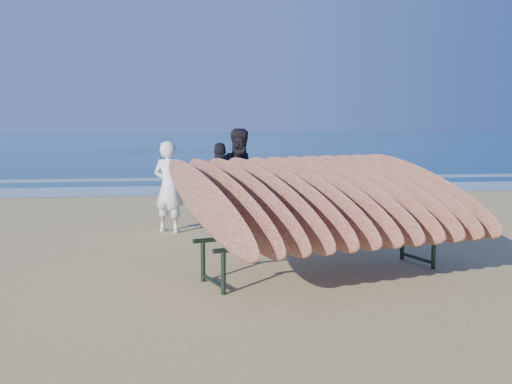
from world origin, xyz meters
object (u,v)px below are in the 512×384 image
surfboard_rack (324,198)px  person_white (169,187)px  person_dark_a (242,177)px  person_dark_b (221,185)px

surfboard_rack → person_white: size_ratio=2.47×
surfboard_rack → person_dark_a: bearing=80.8°
surfboard_rack → person_dark_b: size_ratio=2.54×
person_dark_b → surfboard_rack: bearing=104.2°
person_white → person_dark_b: person_white is taller
surfboard_rack → person_white: (-1.90, 3.43, -0.18)m
person_dark_a → person_dark_b: (-0.40, -0.21, -0.12)m
person_dark_a → person_dark_b: size_ratio=1.16×
surfboard_rack → person_dark_a: 4.03m
person_dark_a → surfboard_rack: bearing=-89.9°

